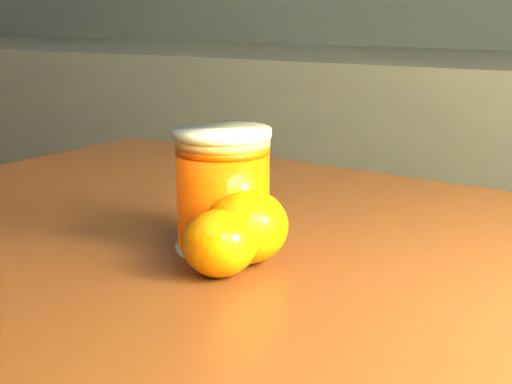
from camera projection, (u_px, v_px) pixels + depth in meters
The scene contains 4 objects.
kitchen_counter at pixel (171, 202), 2.10m from camera, with size 3.15×0.60×0.90m, color #54545A.
juice_glass at pixel (223, 190), 0.62m from camera, with size 0.09×0.09×0.11m.
orange_front at pixel (246, 226), 0.60m from camera, with size 0.07×0.07×0.06m, color orange.
orange_back at pixel (219, 243), 0.57m from camera, with size 0.06×0.06×0.05m, color orange.
Camera 1 is at (1.22, -0.18, 1.01)m, focal length 50.00 mm.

